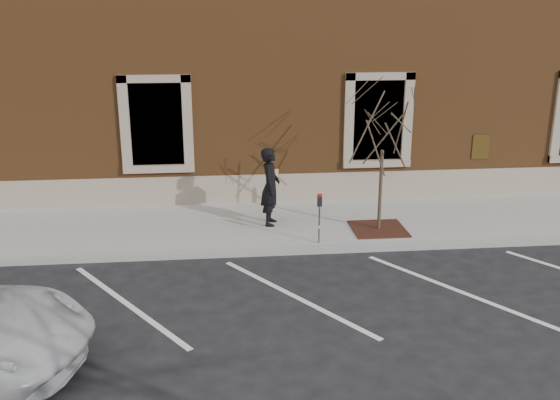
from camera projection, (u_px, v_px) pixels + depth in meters
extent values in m
plane|color=#28282B|center=(283.00, 254.00, 14.20)|extent=(120.00, 120.00, 0.00)
cube|color=#B8B3AC|center=(275.00, 225.00, 15.84)|extent=(40.00, 3.50, 0.15)
cube|color=#9E9E99|center=(283.00, 252.00, 14.13)|extent=(40.00, 0.12, 0.15)
cube|color=brown|center=(258.00, 51.00, 20.37)|extent=(40.00, 8.50, 8.00)
cube|color=gray|center=(269.00, 188.00, 17.39)|extent=(40.00, 0.06, 0.80)
cube|color=black|center=(157.00, 123.00, 16.66)|extent=(1.40, 0.30, 2.20)
cube|color=gray|center=(159.00, 168.00, 16.86)|extent=(1.90, 0.20, 0.20)
cube|color=black|center=(377.00, 119.00, 17.24)|extent=(1.40, 0.30, 2.20)
cube|color=gray|center=(376.00, 163.00, 17.43)|extent=(1.90, 0.20, 0.20)
imported|color=black|center=(270.00, 187.00, 15.41)|extent=(0.60, 0.79, 1.95)
cylinder|color=#595B60|center=(319.00, 225.00, 14.31)|extent=(0.04, 0.04, 0.89)
cube|color=black|center=(320.00, 201.00, 14.15)|extent=(0.11, 0.08, 0.23)
cube|color=#B7140C|center=(320.00, 195.00, 14.10)|extent=(0.10, 0.08, 0.05)
cube|color=white|center=(319.00, 227.00, 14.29)|extent=(0.04, 0.00, 0.06)
cube|color=#432115|center=(378.00, 229.00, 15.31)|extent=(1.29, 1.29, 0.03)
cylinder|color=#46342A|center=(380.00, 191.00, 15.02)|extent=(0.08, 0.08, 1.99)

